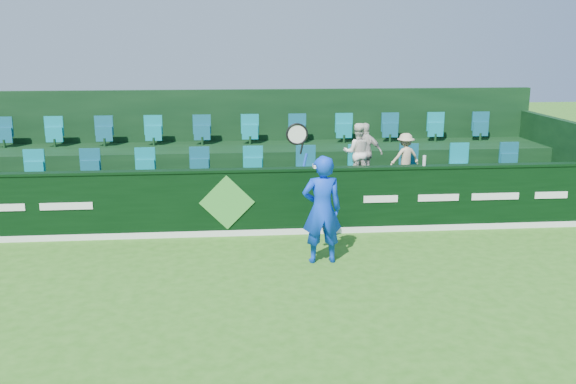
{
  "coord_description": "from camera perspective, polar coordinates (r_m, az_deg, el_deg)",
  "views": [
    {
      "loc": [
        0.07,
        -8.45,
        3.86
      ],
      "look_at": [
        1.11,
        2.8,
        1.15
      ],
      "focal_mm": 40.0,
      "sensor_mm": 36.0,
      "label": 1
    }
  ],
  "objects": [
    {
      "name": "stand_tier_back",
      "position": [
        15.78,
        -5.45,
        1.69
      ],
      "size": [
        16.0,
        1.8,
        1.3
      ],
      "primitive_type": "cube",
      "color": "black",
      "rests_on": "ground"
    },
    {
      "name": "seat_row_front",
      "position": [
        14.22,
        -5.49,
        2.24
      ],
      "size": [
        13.5,
        0.5,
        0.6
      ],
      "primitive_type": "cube",
      "color": "#0C8390",
      "rests_on": "stand_tier_front"
    },
    {
      "name": "sponsor_hoarding",
      "position": [
        12.85,
        -5.44,
        -0.93
      ],
      "size": [
        16.0,
        0.25,
        1.35
      ],
      "color": "black",
      "rests_on": "ground"
    },
    {
      "name": "towel",
      "position": [
        12.83,
        3.09,
        2.32
      ],
      "size": [
        0.38,
        0.25,
        0.06
      ],
      "primitive_type": "cube",
      "color": "white",
      "rests_on": "sponsor_hoarding"
    },
    {
      "name": "stand_rear",
      "position": [
        16.11,
        -5.49,
        3.99
      ],
      "size": [
        16.0,
        4.1,
        2.6
      ],
      "color": "black",
      "rests_on": "ground"
    },
    {
      "name": "spectator_right",
      "position": [
        14.33,
        10.37,
        3.08
      ],
      "size": [
        0.75,
        0.54,
        1.05
      ],
      "primitive_type": "imported",
      "rotation": [
        0.0,
        0.0,
        3.38
      ],
      "color": "#CAB88E",
      "rests_on": "stand_tier_front"
    },
    {
      "name": "spectator_middle",
      "position": [
        14.1,
        6.88,
        3.52
      ],
      "size": [
        0.82,
        0.58,
        1.28
      ],
      "primitive_type": "imported",
      "rotation": [
        0.0,
        0.0,
        2.74
      ],
      "color": "silver",
      "rests_on": "stand_tier_front"
    },
    {
      "name": "seat_row_back",
      "position": [
        15.91,
        -5.52,
        5.26
      ],
      "size": [
        13.5,
        0.5,
        0.6
      ],
      "primitive_type": "cube",
      "color": "#0C8390",
      "rests_on": "stand_tier_back"
    },
    {
      "name": "drinks_bottle",
      "position": [
        13.28,
        12.02,
        2.76
      ],
      "size": [
        0.07,
        0.07,
        0.21
      ],
      "primitive_type": "cylinder",
      "color": "silver",
      "rests_on": "sponsor_hoarding"
    },
    {
      "name": "ground",
      "position": [
        9.29,
        -5.35,
        -11.13
      ],
      "size": [
        60.0,
        60.0,
        0.0
      ],
      "primitive_type": "plane",
      "color": "#2D6B19",
      "rests_on": "ground"
    },
    {
      "name": "stand_tier_front",
      "position": [
        13.99,
        -5.42,
        -0.9
      ],
      "size": [
        16.0,
        2.0,
        0.8
      ],
      "primitive_type": "cube",
      "color": "black",
      "rests_on": "ground"
    },
    {
      "name": "tennis_player",
      "position": [
        11.19,
        3.01,
        -1.5
      ],
      "size": [
        1.03,
        0.49,
        2.52
      ],
      "color": "blue",
      "rests_on": "ground"
    },
    {
      "name": "spectator_left",
      "position": [
        14.06,
        6.2,
        3.51
      ],
      "size": [
        0.68,
        0.56,
        1.29
      ],
      "primitive_type": "imported",
      "rotation": [
        0.0,
        0.0,
        3.02
      ],
      "color": "white",
      "rests_on": "stand_tier_front"
    }
  ]
}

